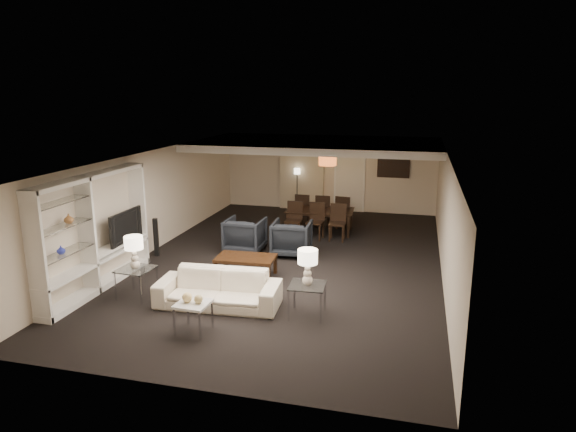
% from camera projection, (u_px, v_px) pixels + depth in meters
% --- Properties ---
extents(floor, '(11.00, 11.00, 0.00)m').
position_uv_depth(floor, '(288.00, 261.00, 12.14)').
color(floor, black).
rests_on(floor, ground).
extents(ceiling, '(7.00, 11.00, 0.02)m').
position_uv_depth(ceiling, '(288.00, 156.00, 11.54)').
color(ceiling, silver).
rests_on(ceiling, ground).
extents(wall_back, '(7.00, 0.02, 2.50)m').
position_uv_depth(wall_back, '(329.00, 173.00, 17.02)').
color(wall_back, beige).
rests_on(wall_back, ground).
extents(wall_front, '(7.00, 0.02, 2.50)m').
position_uv_depth(wall_front, '(184.00, 303.00, 6.67)').
color(wall_front, beige).
rests_on(wall_front, ground).
extents(wall_left, '(0.02, 11.00, 2.50)m').
position_uv_depth(wall_left, '(151.00, 202.00, 12.68)').
color(wall_left, beige).
rests_on(wall_left, ground).
extents(wall_right, '(0.02, 11.00, 2.50)m').
position_uv_depth(wall_right, '(446.00, 219.00, 11.01)').
color(wall_right, beige).
rests_on(wall_right, ground).
extents(ceiling_soffit, '(7.00, 4.00, 0.20)m').
position_uv_depth(ceiling_soffit, '(318.00, 144.00, 14.86)').
color(ceiling_soffit, silver).
rests_on(ceiling_soffit, ceiling).
extents(curtains, '(1.50, 0.12, 2.40)m').
position_uv_depth(curtains, '(302.00, 174.00, 17.17)').
color(curtains, beige).
rests_on(curtains, wall_back).
extents(door, '(0.90, 0.05, 2.10)m').
position_uv_depth(door, '(349.00, 180.00, 16.87)').
color(door, silver).
rests_on(door, wall_back).
extents(painting, '(0.95, 0.04, 0.65)m').
position_uv_depth(painting, '(393.00, 167.00, 16.41)').
color(painting, '#142D38').
rests_on(painting, wall_back).
extents(media_unit, '(0.38, 3.40, 2.35)m').
position_uv_depth(media_unit, '(95.00, 233.00, 10.21)').
color(media_unit, white).
rests_on(media_unit, wall_left).
extents(pendant_light, '(0.52, 0.52, 0.24)m').
position_uv_depth(pendant_light, '(328.00, 161.00, 14.90)').
color(pendant_light, '#D8591E').
rests_on(pendant_light, ceiling_soffit).
extents(sofa, '(2.35, 1.04, 0.67)m').
position_uv_depth(sofa, '(218.00, 289.00, 9.56)').
color(sofa, beige).
rests_on(sofa, floor).
extents(coffee_table, '(1.29, 0.80, 0.45)m').
position_uv_depth(coffee_table, '(246.00, 267.00, 11.09)').
color(coffee_table, black).
rests_on(coffee_table, floor).
extents(armchair_left, '(0.91, 0.94, 0.85)m').
position_uv_depth(armchair_left, '(245.00, 235.00, 12.79)').
color(armchair_left, black).
rests_on(armchair_left, floor).
extents(armchair_right, '(0.96, 0.99, 0.85)m').
position_uv_depth(armchair_right, '(292.00, 238.00, 12.50)').
color(armchair_right, black).
rests_on(armchair_right, floor).
extents(side_table_left, '(0.67, 0.67, 0.59)m').
position_uv_depth(side_table_left, '(137.00, 283.00, 9.98)').
color(side_table_left, white).
rests_on(side_table_left, floor).
extents(side_table_right, '(0.66, 0.66, 0.59)m').
position_uv_depth(side_table_right, '(307.00, 300.00, 9.16)').
color(side_table_right, white).
rests_on(side_table_right, floor).
extents(table_lamp_left, '(0.39, 0.39, 0.65)m').
position_uv_depth(table_lamp_left, '(134.00, 253.00, 9.83)').
color(table_lamp_left, beige).
rests_on(table_lamp_left, side_table_left).
extents(table_lamp_right, '(0.40, 0.40, 0.65)m').
position_uv_depth(table_lamp_right, '(308.00, 267.00, 9.02)').
color(table_lamp_right, '#F6E4D0').
rests_on(table_lamp_right, side_table_right).
extents(marble_table, '(0.55, 0.55, 0.52)m').
position_uv_depth(marble_table, '(194.00, 317.00, 8.54)').
color(marble_table, white).
rests_on(marble_table, floor).
extents(gold_gourd_a, '(0.17, 0.17, 0.17)m').
position_uv_depth(gold_gourd_a, '(187.00, 297.00, 8.48)').
color(gold_gourd_a, '#EFCC7E').
rests_on(gold_gourd_a, marble_table).
extents(gold_gourd_b, '(0.15, 0.15, 0.15)m').
position_uv_depth(gold_gourd_b, '(198.00, 299.00, 8.44)').
color(gold_gourd_b, tan).
rests_on(gold_gourd_b, marble_table).
extents(television, '(1.18, 0.15, 0.68)m').
position_uv_depth(television, '(121.00, 226.00, 11.05)').
color(television, black).
rests_on(television, media_unit).
extents(vase_blue, '(0.15, 0.15, 0.16)m').
position_uv_depth(vase_blue, '(61.00, 250.00, 9.25)').
color(vase_blue, '#2934B4').
rests_on(vase_blue, media_unit).
extents(vase_amber, '(0.17, 0.17, 0.18)m').
position_uv_depth(vase_amber, '(69.00, 219.00, 9.41)').
color(vase_amber, '#AA6E38').
rests_on(vase_amber, media_unit).
extents(floor_speaker, '(0.12, 0.12, 0.94)m').
position_uv_depth(floor_speaker, '(156.00, 237.00, 12.42)').
color(floor_speaker, black).
rests_on(floor_speaker, floor).
extents(dining_table, '(1.93, 1.14, 0.66)m').
position_uv_depth(dining_table, '(320.00, 221.00, 14.48)').
color(dining_table, black).
rests_on(dining_table, floor).
extents(chair_nl, '(0.46, 0.46, 0.98)m').
position_uv_depth(chair_nl, '(294.00, 220.00, 13.97)').
color(chair_nl, black).
rests_on(chair_nl, floor).
extents(chair_nm, '(0.49, 0.49, 0.98)m').
position_uv_depth(chair_nm, '(315.00, 221.00, 13.83)').
color(chair_nm, black).
rests_on(chair_nm, floor).
extents(chair_nr, '(0.47, 0.47, 0.98)m').
position_uv_depth(chair_nr, '(337.00, 223.00, 13.69)').
color(chair_nr, black).
rests_on(chair_nr, floor).
extents(chair_fl, '(0.48, 0.48, 0.98)m').
position_uv_depth(chair_fl, '(304.00, 210.00, 15.20)').
color(chair_fl, black).
rests_on(chair_fl, floor).
extents(chair_fm, '(0.46, 0.46, 0.98)m').
position_uv_depth(chair_fm, '(324.00, 211.00, 15.05)').
color(chair_fm, black).
rests_on(chair_fm, floor).
extents(chair_fr, '(0.51, 0.51, 0.98)m').
position_uv_depth(chair_fr, '(344.00, 212.00, 14.91)').
color(chair_fr, black).
rests_on(chair_fr, floor).
extents(floor_lamp, '(0.25, 0.25, 1.41)m').
position_uv_depth(floor_lamp, '(297.00, 189.00, 17.11)').
color(floor_lamp, black).
rests_on(floor_lamp, floor).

